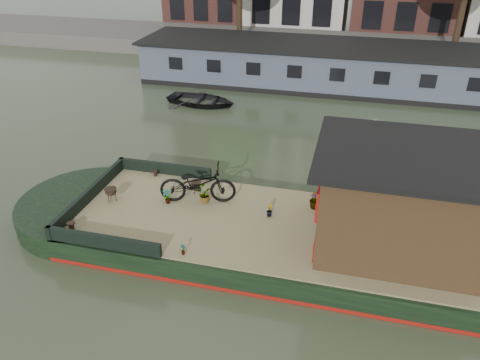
% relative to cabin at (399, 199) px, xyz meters
% --- Properties ---
extents(ground, '(120.00, 120.00, 0.00)m').
position_rel_cabin_xyz_m(ground, '(-2.19, 0.00, -1.88)').
color(ground, '#26311F').
rests_on(ground, ground).
extents(houseboat_hull, '(14.01, 4.02, 0.60)m').
position_rel_cabin_xyz_m(houseboat_hull, '(-3.52, 0.00, -1.60)').
color(houseboat_hull, black).
rests_on(houseboat_hull, ground).
extents(houseboat_deck, '(11.80, 3.80, 0.05)m').
position_rel_cabin_xyz_m(houseboat_deck, '(-2.19, 0.00, -1.25)').
color(houseboat_deck, '#8A8055').
rests_on(houseboat_deck, houseboat_hull).
extents(bow_bulwark, '(3.00, 4.00, 0.35)m').
position_rel_cabin_xyz_m(bow_bulwark, '(-7.25, 0.00, -1.05)').
color(bow_bulwark, black).
rests_on(bow_bulwark, houseboat_deck).
extents(cabin, '(4.00, 3.50, 2.42)m').
position_rel_cabin_xyz_m(cabin, '(0.00, 0.00, 0.00)').
color(cabin, '#332314').
rests_on(cabin, houseboat_deck).
extents(bicycle, '(2.19, 1.18, 1.10)m').
position_rel_cabin_xyz_m(bicycle, '(-5.15, 0.64, -0.68)').
color(bicycle, black).
rests_on(bicycle, houseboat_deck).
extents(potted_plant_a, '(0.26, 0.20, 0.44)m').
position_rel_cabin_xyz_m(potted_plant_a, '(-5.94, 0.31, -1.01)').
color(potted_plant_a, maroon).
rests_on(potted_plant_a, houseboat_deck).
extents(potted_plant_b, '(0.20, 0.22, 0.34)m').
position_rel_cabin_xyz_m(potted_plant_b, '(-3.10, 0.40, -1.06)').
color(potted_plant_b, brown).
rests_on(potted_plant_b, houseboat_deck).
extents(potted_plant_c, '(0.53, 0.50, 0.48)m').
position_rel_cabin_xyz_m(potted_plant_c, '(-4.98, 0.62, -0.99)').
color(potted_plant_c, brown).
rests_on(potted_plant_c, houseboat_deck).
extents(potted_plant_d, '(0.31, 0.31, 0.54)m').
position_rel_cabin_xyz_m(potted_plant_d, '(-1.99, 1.10, -0.96)').
color(potted_plant_d, brown).
rests_on(potted_plant_d, houseboat_deck).
extents(potted_plant_e, '(0.15, 0.18, 0.29)m').
position_rel_cabin_xyz_m(potted_plant_e, '(-4.73, -1.70, -1.08)').
color(potted_plant_e, '#974B2C').
rests_on(potted_plant_e, houseboat_deck).
extents(brazier_front, '(0.38, 0.38, 0.39)m').
position_rel_cabin_xyz_m(brazier_front, '(-7.49, 0.06, -1.03)').
color(brazier_front, black).
rests_on(brazier_front, houseboat_deck).
extents(brazier_rear, '(0.43, 0.43, 0.35)m').
position_rel_cabin_xyz_m(brazier_rear, '(-5.36, 1.07, -1.05)').
color(brazier_rear, black).
rests_on(brazier_rear, houseboat_deck).
extents(bollard_port, '(0.15, 0.15, 0.18)m').
position_rel_cabin_xyz_m(bollard_port, '(-6.90, 1.70, -1.14)').
color(bollard_port, black).
rests_on(bollard_port, houseboat_deck).
extents(bollard_stbd, '(0.21, 0.21, 0.23)m').
position_rel_cabin_xyz_m(bollard_stbd, '(-7.79, -1.48, -1.11)').
color(bollard_stbd, black).
rests_on(bollard_stbd, houseboat_deck).
extents(dinghy, '(3.52, 2.73, 0.67)m').
position_rel_cabin_xyz_m(dinghy, '(-8.14, 9.79, -1.54)').
color(dinghy, black).
rests_on(dinghy, ground).
extents(far_houseboat, '(20.40, 4.40, 2.11)m').
position_rel_cabin_xyz_m(far_houseboat, '(-2.19, 14.00, -0.91)').
color(far_houseboat, '#454B5C').
rests_on(far_houseboat, ground).
extents(quay, '(60.00, 6.00, 0.90)m').
position_rel_cabin_xyz_m(quay, '(-2.19, 20.50, -1.43)').
color(quay, '#47443F').
rests_on(quay, ground).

